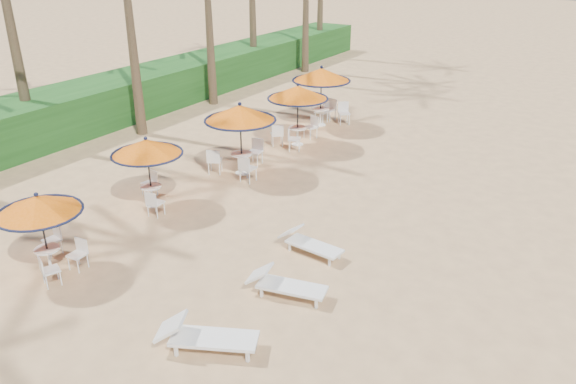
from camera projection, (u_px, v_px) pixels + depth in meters
name	position (u px, v px, depth m)	size (l,w,h in m)	color
ground	(215.00, 331.00, 11.76)	(160.00, 160.00, 0.00)	tan
scrub_hedge	(135.00, 93.00, 26.39)	(3.00, 40.00, 1.80)	#194716
station_0	(42.00, 214.00, 13.30)	(2.03, 2.03, 2.11)	black
station_1	(147.00, 153.00, 16.62)	(2.14, 2.14, 2.23)	black
station_2	(240.00, 122.00, 18.91)	(2.46, 2.47, 2.56)	black
station_3	(297.00, 100.00, 21.68)	(2.39, 2.48, 2.49)	black
station_4	(323.00, 82.00, 24.05)	(2.52, 2.52, 2.63)	black
lounger_near	(204.00, 336.00, 11.10)	(2.10, 1.44, 0.73)	white
lounger_mid	(284.00, 284.00, 12.81)	(1.94, 0.96, 0.67)	white
lounger_far	(308.00, 242.00, 14.59)	(1.82, 0.72, 0.64)	white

